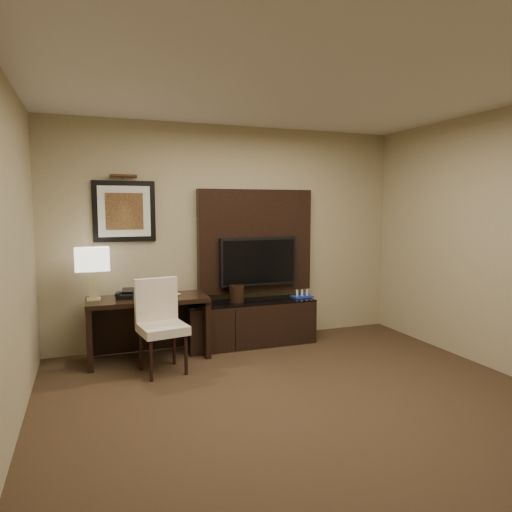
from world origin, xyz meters
name	(u,v)px	position (x,y,z in m)	size (l,w,h in m)	color
floor	(328,426)	(0.00, 0.00, -0.01)	(4.50, 5.00, 0.01)	#342417
ceiling	(335,67)	(0.00, 0.00, 2.70)	(4.50, 5.00, 0.01)	silver
wall_back	(232,235)	(0.00, 2.50, 1.35)	(4.50, 0.01, 2.70)	tan
desk	(149,328)	(-1.11, 2.10, 0.35)	(1.31, 0.56, 0.70)	black
credenza	(251,323)	(0.14, 2.20, 0.27)	(1.60, 0.44, 0.55)	black
tv_wall_panel	(256,241)	(0.30, 2.44, 1.27)	(1.50, 0.12, 1.30)	black
tv	(258,261)	(0.30, 2.34, 1.02)	(1.00, 0.08, 0.60)	black
artwork	(124,211)	(-1.30, 2.48, 1.65)	(0.70, 0.04, 0.70)	black
picture_light	(123,176)	(-1.30, 2.44, 2.05)	(0.04, 0.04, 0.30)	#3B2313
desk_chair	(163,328)	(-1.02, 1.61, 0.47)	(0.45, 0.52, 0.94)	beige
table_lamp	(93,272)	(-1.67, 2.15, 1.00)	(0.37, 0.21, 0.60)	tan
desk_phone	(125,295)	(-1.34, 2.12, 0.75)	(0.18, 0.16, 0.09)	black
blue_folder	(160,296)	(-0.98, 2.08, 0.71)	(0.25, 0.34, 0.02)	#1956A7
book	(162,286)	(-0.94, 2.11, 0.82)	(0.17, 0.02, 0.23)	tan
ice_bucket	(236,294)	(-0.03, 2.21, 0.65)	(0.18, 0.18, 0.20)	black
minibar_tray	(302,294)	(0.84, 2.19, 0.60)	(0.26, 0.16, 0.09)	#182F9E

